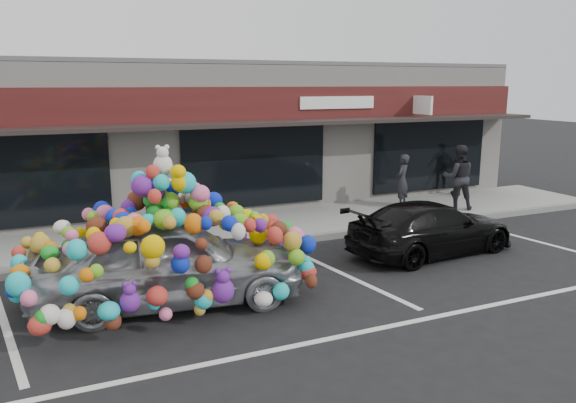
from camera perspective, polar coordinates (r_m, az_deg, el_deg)
name	(u,v)px	position (r m, az deg, el deg)	size (l,w,h in m)	color
ground	(207,298)	(10.11, -8.23, -9.68)	(90.00, 90.00, 0.00)	black
shop_building	(127,135)	(17.75, -16.03, 6.52)	(24.00, 7.20, 4.31)	beige
sidewalk	(160,238)	(13.79, -12.84, -3.61)	(26.00, 3.00, 0.15)	gray
kerb	(175,255)	(12.38, -11.45, -5.35)	(26.00, 0.18, 0.16)	slate
parking_stripe_left	(5,325)	(10.00, -26.82, -11.12)	(0.12, 4.40, 0.01)	silver
parking_stripe_mid	(341,273)	(11.29, 5.37, -7.23)	(0.12, 4.40, 0.01)	silver
parking_stripe_right	(540,242)	(14.62, 24.19, -3.78)	(0.12, 4.40, 0.01)	silver
lane_line	(375,329)	(8.93, 8.85, -12.70)	(14.00, 0.12, 0.01)	silver
toy_car	(169,250)	(9.69, -12.03, -4.86)	(3.24, 5.02, 2.79)	#A2A9AC
black_sedan	(431,228)	(12.75, 14.37, -2.62)	(4.00, 1.63, 1.16)	black
pedestrian_a	(402,181)	(16.58, 11.50, 2.07)	(0.57, 0.37, 1.55)	black
pedestrian_b	(458,177)	(16.70, 16.90, 2.37)	(0.90, 0.70, 1.85)	black
pedestrian_c	(458,170)	(18.88, 16.91, 3.05)	(0.39, 0.94, 1.60)	#29252B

